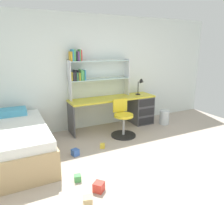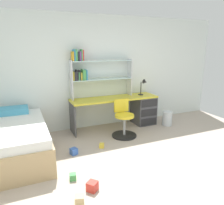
# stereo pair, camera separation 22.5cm
# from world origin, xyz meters

# --- Properties ---
(ground_plane) EXTENTS (6.02, 6.14, 0.02)m
(ground_plane) POSITION_xyz_m (0.00, 0.00, -0.01)
(ground_plane) COLOR #B2A393
(room_shell) EXTENTS (6.02, 6.14, 2.51)m
(room_shell) POSITION_xyz_m (-1.28, 1.29, 1.26)
(room_shell) COLOR silver
(room_shell) RESTS_ON ground_plane
(desk) EXTENTS (2.00, 0.53, 0.71)m
(desk) POSITION_xyz_m (0.65, 2.28, 0.41)
(desk) COLOR gold
(desk) RESTS_ON ground_plane
(bookshelf_hutch) EXTENTS (1.41, 0.22, 1.07)m
(bookshelf_hutch) POSITION_xyz_m (-0.37, 2.43, 1.33)
(bookshelf_hutch) COLOR silver
(bookshelf_hutch) RESTS_ON desk
(desk_lamp) EXTENTS (0.20, 0.17, 0.38)m
(desk_lamp) POSITION_xyz_m (0.86, 2.26, 0.97)
(desk_lamp) COLOR black
(desk_lamp) RESTS_ON desk
(swivel_chair) EXTENTS (0.52, 0.52, 0.76)m
(swivel_chair) POSITION_xyz_m (0.09, 1.75, 0.30)
(swivel_chair) COLOR black
(swivel_chair) RESTS_ON ground_plane
(bed_platform) EXTENTS (1.01, 1.83, 0.71)m
(bed_platform) POSITION_xyz_m (-1.98, 1.65, 0.30)
(bed_platform) COLOR tan
(bed_platform) RESTS_ON ground_plane
(waste_bin) EXTENTS (0.23, 0.23, 0.34)m
(waste_bin) POSITION_xyz_m (1.33, 1.92, 0.17)
(waste_bin) COLOR silver
(waste_bin) RESTS_ON ground_plane
(toy_block_blue_0) EXTENTS (0.14, 0.14, 0.11)m
(toy_block_blue_0) POSITION_xyz_m (-1.08, 1.35, 0.06)
(toy_block_blue_0) COLOR #3860B7
(toy_block_blue_0) RESTS_ON ground_plane
(toy_block_yellow_1) EXTENTS (0.11, 0.11, 0.08)m
(toy_block_yellow_1) POSITION_xyz_m (-0.54, 1.40, 0.04)
(toy_block_yellow_1) COLOR gold
(toy_block_yellow_1) RESTS_ON ground_plane
(toy_block_red_2) EXTENTS (0.18, 0.18, 0.13)m
(toy_block_red_2) POSITION_xyz_m (-1.10, 0.27, 0.06)
(toy_block_red_2) COLOR red
(toy_block_red_2) RESTS_ON ground_plane
(toy_block_natural_3) EXTENTS (0.13, 0.13, 0.11)m
(toy_block_natural_3) POSITION_xyz_m (-1.32, 0.10, 0.05)
(toy_block_natural_3) COLOR tan
(toy_block_natural_3) RESTS_ON ground_plane
(toy_block_green_4) EXTENTS (0.11, 0.11, 0.09)m
(toy_block_green_4) POSITION_xyz_m (-1.28, 0.61, 0.05)
(toy_block_green_4) COLOR #479E51
(toy_block_green_4) RESTS_ON ground_plane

